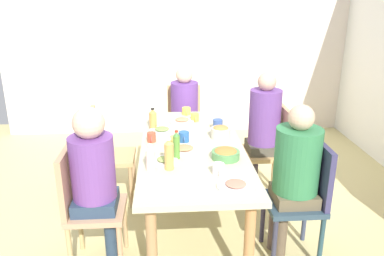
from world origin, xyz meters
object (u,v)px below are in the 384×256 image
person_2 (295,169)px  cup_5 (152,137)px  person_0 (185,108)px  chair_1 (84,202)px  bowl_0 (221,132)px  cup_0 (186,111)px  bottle_1 (150,158)px  plate_1 (185,149)px  cup_6 (174,142)px  plate_2 (164,161)px  cup_1 (184,137)px  chair_2 (305,194)px  bottle_0 (176,145)px  bottle_3 (169,155)px  bowl_1 (226,154)px  bottle_2 (153,119)px  cup_2 (195,117)px  cup_4 (218,169)px  person_3 (263,125)px  plate_4 (162,130)px  chair_3 (271,146)px  chair_4 (104,150)px  plate_0 (236,185)px  plate_3 (182,121)px  chair_0 (184,120)px  person_1 (95,174)px  cup_3 (218,125)px  dining_table (192,155)px

person_2 → cup_5: 1.18m
person_0 → chair_1: person_0 is taller
bowl_0 → cup_0: 0.74m
chair_1 → bottle_1: (-0.02, 0.47, 0.31)m
plate_1 → cup_6: cup_6 is taller
plate_2 → cup_1: bearing=158.3°
chair_2 → bowl_0: bearing=-139.4°
bottle_0 → bottle_3: bearing=-17.2°
bowl_1 → bottle_1: bearing=-73.2°
person_2 → bottle_2: size_ratio=6.10×
bowl_1 → cup_2: size_ratio=1.86×
person_0 → cup_4: 1.78m
person_3 → cup_2: 0.65m
plate_4 → chair_3: bearing=96.7°
plate_4 → cup_2: 0.42m
person_0 → bowl_1: (1.51, 0.23, 0.08)m
chair_4 → plate_4: (0.12, 0.55, 0.23)m
plate_0 → cup_1: size_ratio=1.97×
bottle_1 → bottle_2: 0.88m
plate_3 → bottle_1: size_ratio=1.21×
chair_0 → cup_5: chair_0 is taller
chair_1 → bowl_0: 1.25m
plate_0 → cup_0: bearing=-171.7°
person_0 → bottle_2: size_ratio=5.89×
cup_2 → bottle_1: 1.15m
cup_0 → cup_2: size_ratio=1.08×
person_1 → cup_6: bearing=129.3°
cup_3 → cup_4: bearing=-7.2°
person_1 → bottle_3: (-0.04, 0.51, 0.11)m
plate_0 → chair_2: bearing=115.2°
chair_3 → plate_1: size_ratio=3.60×
cup_4 → cup_1: bearing=-162.1°
person_1 → bottle_3: size_ratio=5.18×
person_1 → cup_3: 1.27m
chair_3 → plate_4: (0.12, -1.04, 0.23)m
plate_3 → cup_6: (0.62, -0.09, 0.03)m
person_0 → bowl_0: (1.08, 0.25, 0.09)m
chair_3 → plate_4: chair_3 is taller
plate_1 → cup_3: 0.57m
bowl_1 → cup_4: (0.26, -0.09, 0.00)m
plate_1 → bottle_1: bearing=-36.7°
bowl_0 → bottle_0: bearing=-43.6°
bowl_0 → dining_table: bearing=-58.5°
cup_1 → bottle_0: (0.34, -0.07, 0.06)m
plate_2 → bowl_1: bowl_1 is taller
person_2 → cup_5: person_2 is taller
cup_2 → cup_3: 0.33m
person_3 → cup_2: person_3 is taller
dining_table → plate_3: plate_3 is taller
person_3 → cup_5: 1.10m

